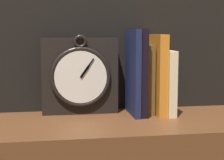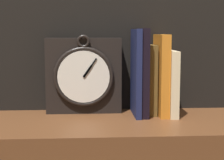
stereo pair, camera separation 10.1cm
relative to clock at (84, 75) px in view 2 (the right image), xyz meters
The scene contains 6 objects.
clock is the anchor object (origin of this frame).
book_slot0_navy 0.16m from the clock, 14.69° to the right, with size 0.02×0.15×0.25m.
book_slot1_black 0.18m from the clock, 12.28° to the right, with size 0.02×0.14×0.25m.
book_slot2_brown 0.20m from the clock, ahead, with size 0.03×0.11×0.20m.
book_slot3_orange 0.23m from the clock, ahead, with size 0.03×0.14×0.24m.
book_slot4_cream 0.26m from the clock, ahead, with size 0.02×0.15×0.19m.
Camera 2 is at (-0.06, -1.00, 1.06)m, focal length 60.00 mm.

